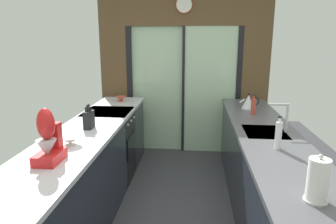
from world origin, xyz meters
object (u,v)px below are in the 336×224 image
Objects in this scene: mixing_bowl_far at (121,99)px; knife_block at (89,119)px; mixing_bowl_near at (70,140)px; soap_bottle_far at (253,106)px; soap_bottle_near at (278,135)px; paper_towel_roll at (318,181)px; oven_range at (110,146)px; kettle at (249,102)px; stand_mixer at (48,142)px.

knife_block reaches higher than mixing_bowl_far.
soap_bottle_far is (1.78, 1.22, 0.06)m from mixing_bowl_near.
paper_towel_roll reaches higher than soap_bottle_near.
knife_block is 0.92× the size of soap_bottle_near.
kettle reaches higher than oven_range.
mixing_bowl_far is at bearing 90.00° from knife_block.
mixing_bowl_far is 0.37× the size of stand_mixer.
mixing_bowl_near is 0.70× the size of paper_towel_roll.
stand_mixer reaches higher than soap_bottle_near.
paper_towel_roll reaches higher than mixing_bowl_near.
mixing_bowl_far is at bearing 160.14° from soap_bottle_far.
paper_towel_roll is (1.78, -1.29, 0.03)m from knife_block.
paper_towel_roll is at bearing -90.00° from soap_bottle_near.
stand_mixer is (0.02, -1.62, 0.63)m from oven_range.
soap_bottle_far is at bearing 42.05° from stand_mixer.
soap_bottle_near is at bearing -45.48° from mixing_bowl_far.
mixing_bowl_far is 3.21m from paper_towel_roll.
soap_bottle_far is at bearing 34.51° from mixing_bowl_near.
soap_bottle_far reaches higher than mixing_bowl_far.
soap_bottle_far is (1.80, -0.02, 0.57)m from oven_range.
knife_block reaches higher than kettle.
soap_bottle_near reaches higher than soap_bottle_far.
knife_block is (0.00, -1.37, 0.06)m from mixing_bowl_far.
knife_block is at bearing -90.00° from mixing_bowl_far.
mixing_bowl_near is at bearing -145.49° from soap_bottle_far.
paper_towel_roll is at bearing -13.14° from stand_mixer.
soap_bottle_far is (-0.00, -0.34, 0.01)m from kettle.
mixing_bowl_near is 0.71× the size of soap_bottle_near.
mixing_bowl_far is 0.54× the size of paper_towel_roll.
oven_range is 2.19× the size of stand_mixer.
mixing_bowl_far is 0.60× the size of kettle.
kettle is (1.80, 0.33, 0.56)m from oven_range.
soap_bottle_near is at bearing 13.84° from stand_mixer.
oven_range is 3.71× the size of soap_bottle_far.
mixing_bowl_near reaches higher than oven_range.
soap_bottle_far is at bearing -0.53° from oven_range.
oven_range is at bearing 90.65° from stand_mixer.
oven_range is 2.78m from paper_towel_roll.
mixing_bowl_far is 0.63× the size of soap_bottle_far.
kettle is at bearing 89.95° from paper_towel_roll.
knife_block is 1.00× the size of kettle.
knife_block is 1.05× the size of soap_bottle_far.
soap_bottle_near is at bearing 1.82° from mixing_bowl_near.
stand_mixer reaches higher than oven_range.
oven_range is at bearing 131.43° from paper_towel_roll.
soap_bottle_near is (1.80, -1.18, 0.59)m from oven_range.
mixing_bowl_near is 1.78m from soap_bottle_near.
paper_towel_roll reaches higher than oven_range.
oven_range is 0.93m from knife_block.
paper_towel_roll reaches higher than soap_bottle_far.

